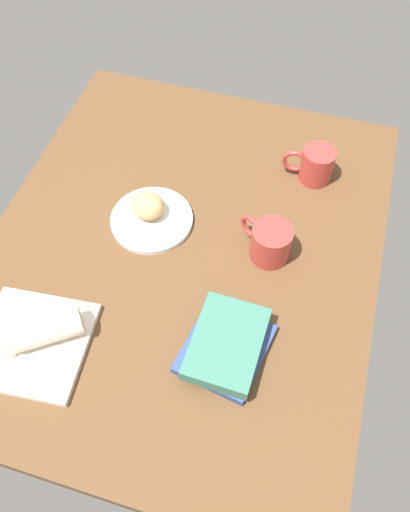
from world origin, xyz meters
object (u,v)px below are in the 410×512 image
at_px(sauce_cup, 5,348).
at_px(round_plate, 152,220).
at_px(book_stack, 226,346).
at_px(coffee_mug, 315,164).
at_px(scone_pastry, 148,205).
at_px(breakfast_wrap, 48,329).
at_px(second_mug, 270,242).
at_px(square_plate, 33,344).

bearing_deg(sauce_cup, round_plate, -21.98).
bearing_deg(book_stack, coffee_mug, -9.32).
height_order(round_plate, scone_pastry, scone_pastry).
bearing_deg(sauce_cup, scone_pastry, -19.92).
relative_size(round_plate, scone_pastry, 2.40).
bearing_deg(breakfast_wrap, second_mug, -83.58).
xyz_separation_m(round_plate, breakfast_wrap, (-0.35, 0.09, 0.04)).
xyz_separation_m(breakfast_wrap, second_mug, (0.34, -0.38, -0.00)).
bearing_deg(round_plate, scone_pastry, 44.41).
bearing_deg(scone_pastry, sauce_cup, 160.08).
bearing_deg(sauce_cup, book_stack, -72.72).
distance_m(breakfast_wrap, book_stack, 0.36).
bearing_deg(second_mug, sauce_cup, 131.11).
relative_size(scone_pastry, second_mug, 0.64).
xyz_separation_m(book_stack, second_mug, (0.26, -0.03, 0.02)).
bearing_deg(coffee_mug, breakfast_wrap, 143.94).
bearing_deg(book_stack, scone_pastry, 43.58).
bearing_deg(coffee_mug, second_mug, 167.69).
height_order(scone_pastry, square_plate, scone_pastry).
distance_m(coffee_mug, second_mug, 0.27).
xyz_separation_m(square_plate, breakfast_wrap, (0.02, -0.03, 0.04)).
bearing_deg(scone_pastry, square_plate, 163.82).
relative_size(sauce_cup, breakfast_wrap, 0.35).
distance_m(square_plate, breakfast_wrap, 0.06).
bearing_deg(round_plate, sauce_cup, 158.02).
relative_size(breakfast_wrap, second_mug, 1.06).
height_order(scone_pastry, coffee_mug, coffee_mug).
height_order(breakfast_wrap, book_stack, breakfast_wrap).
bearing_deg(sauce_cup, breakfast_wrap, -51.65).
relative_size(square_plate, coffee_mug, 1.70).
xyz_separation_m(breakfast_wrap, book_stack, (0.08, -0.35, -0.02)).
bearing_deg(second_mug, coffee_mug, -12.31).
distance_m(sauce_cup, second_mug, 0.60).
height_order(coffee_mug, second_mug, same).
bearing_deg(scone_pastry, coffee_mug, -56.01).
xyz_separation_m(round_plate, square_plate, (-0.37, 0.12, 0.00)).
xyz_separation_m(sauce_cup, coffee_mug, (0.66, -0.51, 0.02)).
bearing_deg(round_plate, square_plate, 161.63).
xyz_separation_m(book_stack, coffee_mug, (0.53, -0.09, 0.02)).
bearing_deg(coffee_mug, sauce_cup, 142.28).
distance_m(book_stack, second_mug, 0.26).
height_order(scone_pastry, book_stack, scone_pastry).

